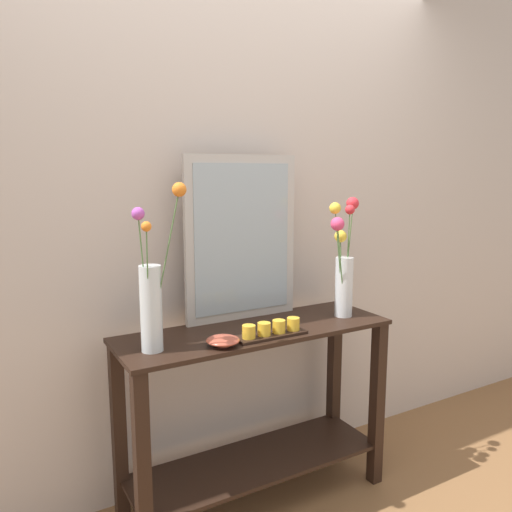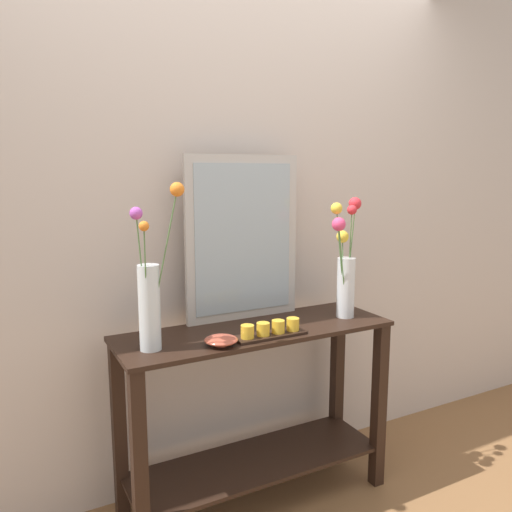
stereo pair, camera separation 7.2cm
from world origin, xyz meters
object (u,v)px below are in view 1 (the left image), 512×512
Objects in this scene: mirror_leaning at (242,238)px; decorative_bowl at (223,340)px; vase_right at (344,266)px; candle_tray at (272,330)px; tall_vase_left at (152,297)px; console_table at (256,400)px.

mirror_leaning reaches higher than decorative_bowl.
vase_right reaches higher than candle_tray.
vase_right is (0.96, 0.01, 0.03)m from tall_vase_left.
console_table is at bearing 5.95° from tall_vase_left.
decorative_bowl is at bearing -172.11° from vase_right.
candle_tray is at bearing -168.46° from vase_right.
decorative_bowl is (0.26, -0.08, -0.20)m from tall_vase_left.
mirror_leaning is 1.35× the size of vase_right.
mirror_leaning reaches higher than tall_vase_left.
console_table is 0.75m from mirror_leaning.
console_table is at bearing -97.52° from mirror_leaning.
console_table is 9.20× the size of decorative_bowl.
decorative_bowl is (-0.23, -0.00, -0.01)m from candle_tray.
decorative_bowl is (-0.25, -0.31, -0.36)m from mirror_leaning.
tall_vase_left is 0.34m from decorative_bowl.
candle_tray reaches higher than decorative_bowl.
candle_tray is 0.23m from decorative_bowl.
vase_right is at bearing 0.89° from tall_vase_left.
tall_vase_left is 1.14× the size of vase_right.
tall_vase_left is at bearing 170.82° from candle_tray.
tall_vase_left is at bearing -179.11° from vase_right.
tall_vase_left reaches higher than console_table.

